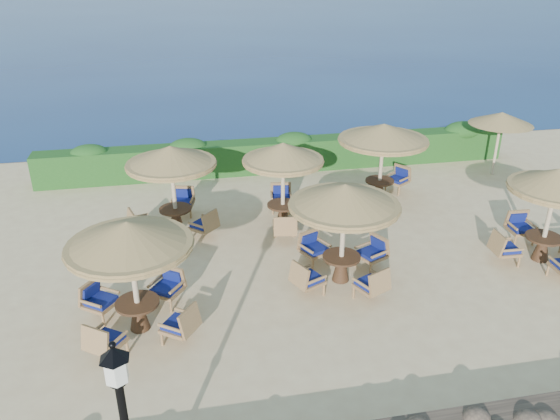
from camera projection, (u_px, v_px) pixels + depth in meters
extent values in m
plane|color=beige|center=(332.00, 262.00, 14.78)|extent=(120.00, 120.00, 0.00)
plane|color=navy|center=(195.00, 15.00, 77.04)|extent=(160.00, 160.00, 0.00)
cube|color=#174215|center=(281.00, 155.00, 20.93)|extent=(18.00, 0.90, 1.20)
cylinder|color=silver|center=(116.00, 369.00, 6.64)|extent=(0.30, 0.30, 0.36)
cone|color=black|center=(113.00, 353.00, 6.54)|extent=(0.40, 0.40, 0.18)
cylinder|color=#CDB690|center=(497.00, 147.00, 20.29)|extent=(0.10, 0.10, 2.20)
cone|color=olive|center=(502.00, 118.00, 19.84)|extent=(2.30, 2.30, 0.45)
cylinder|color=#CDB690|center=(135.00, 283.00, 11.66)|extent=(0.12, 0.12, 2.40)
cone|color=olive|center=(128.00, 234.00, 11.16)|extent=(2.68, 2.68, 0.55)
cylinder|color=olive|center=(130.00, 246.00, 11.28)|extent=(2.62, 2.62, 0.14)
cylinder|color=#432917|center=(137.00, 303.00, 11.88)|extent=(0.96, 0.96, 0.06)
cone|color=#432917|center=(139.00, 316.00, 12.03)|extent=(0.44, 0.44, 0.64)
cylinder|color=#CDB690|center=(343.00, 239.00, 13.48)|extent=(0.12, 0.12, 2.40)
cone|color=olive|center=(345.00, 195.00, 12.98)|extent=(2.74, 2.74, 0.55)
cylinder|color=olive|center=(344.00, 206.00, 13.10)|extent=(2.68, 2.68, 0.14)
cylinder|color=#432917|center=(342.00, 257.00, 13.70)|extent=(0.96, 0.96, 0.06)
cone|color=#432917|center=(341.00, 269.00, 13.85)|extent=(0.44, 0.44, 0.64)
cylinder|color=#CDB690|center=(548.00, 220.00, 14.42)|extent=(0.12, 0.12, 2.40)
cone|color=olive|center=(558.00, 179.00, 13.92)|extent=(2.42, 2.42, 0.55)
cylinder|color=olive|center=(555.00, 189.00, 14.04)|extent=(2.37, 2.37, 0.14)
cylinder|color=#432917|center=(544.00, 237.00, 14.64)|extent=(0.96, 0.96, 0.06)
cone|color=#432917|center=(541.00, 249.00, 14.79)|extent=(0.44, 0.44, 0.64)
cylinder|color=#CDB690|center=(174.00, 193.00, 16.07)|extent=(0.12, 0.12, 2.40)
cone|color=olive|center=(170.00, 155.00, 15.57)|extent=(2.64, 2.64, 0.55)
cylinder|color=olive|center=(171.00, 164.00, 15.69)|extent=(2.58, 2.58, 0.14)
cylinder|color=#432917|center=(175.00, 209.00, 16.29)|extent=(0.96, 0.96, 0.06)
cone|color=#432917|center=(176.00, 219.00, 16.44)|extent=(0.44, 0.44, 0.64)
cylinder|color=#CDB690|center=(283.00, 189.00, 16.34)|extent=(0.12, 0.12, 2.40)
cone|color=olive|center=(283.00, 152.00, 15.84)|extent=(2.42, 2.42, 0.55)
cylinder|color=olive|center=(283.00, 161.00, 15.96)|extent=(2.38, 2.38, 0.14)
cylinder|color=#432917|center=(283.00, 205.00, 16.56)|extent=(0.96, 0.96, 0.06)
cone|color=#432917|center=(283.00, 215.00, 16.71)|extent=(0.44, 0.44, 0.64)
cylinder|color=#CDB690|center=(381.00, 166.00, 18.12)|extent=(0.12, 0.12, 2.40)
cone|color=olive|center=(384.00, 132.00, 17.62)|extent=(2.96, 2.96, 0.55)
cylinder|color=olive|center=(383.00, 140.00, 17.74)|extent=(2.90, 2.90, 0.14)
cylinder|color=#432917|center=(380.00, 181.00, 18.34)|extent=(0.96, 0.96, 0.06)
cone|color=#432917|center=(379.00, 190.00, 18.48)|extent=(0.44, 0.44, 0.64)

